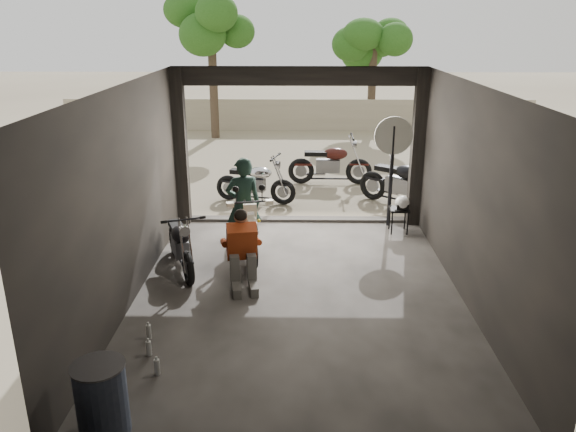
{
  "coord_description": "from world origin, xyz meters",
  "views": [
    {
      "loc": [
        -0.04,
        -7.71,
        4.04
      ],
      "look_at": [
        -0.17,
        0.6,
        1.13
      ],
      "focal_mm": 35.0,
      "sensor_mm": 36.0,
      "label": 1
    }
  ],
  "objects_px": {
    "main_bike": "(246,223)",
    "stool": "(399,212)",
    "outside_bike_c": "(402,179)",
    "rider": "(244,205)",
    "outside_bike_a": "(255,179)",
    "outside_bike_b": "(330,160)",
    "helmet": "(402,203)",
    "left_bike": "(180,240)",
    "oil_drum": "(102,400)",
    "sign_post": "(392,154)",
    "mechanic": "(243,253)"
  },
  "relations": [
    {
      "from": "mechanic",
      "to": "outside_bike_c",
      "type": "bearing_deg",
      "value": 42.11
    },
    {
      "from": "main_bike",
      "to": "stool",
      "type": "bearing_deg",
      "value": 7.93
    },
    {
      "from": "rider",
      "to": "sign_post",
      "type": "xyz_separation_m",
      "value": [
        2.86,
        1.28,
        0.65
      ]
    },
    {
      "from": "helmet",
      "to": "sign_post",
      "type": "height_order",
      "value": "sign_post"
    },
    {
      "from": "oil_drum",
      "to": "mechanic",
      "type": "bearing_deg",
      "value": 71.38
    },
    {
      "from": "left_bike",
      "to": "oil_drum",
      "type": "height_order",
      "value": "left_bike"
    },
    {
      "from": "outside_bike_b",
      "to": "oil_drum",
      "type": "xyz_separation_m",
      "value": [
        -2.82,
        -9.41,
        -0.23
      ]
    },
    {
      "from": "outside_bike_a",
      "to": "stool",
      "type": "distance_m",
      "value": 3.58
    },
    {
      "from": "outside_bike_a",
      "to": "oil_drum",
      "type": "height_order",
      "value": "outside_bike_a"
    },
    {
      "from": "outside_bike_b",
      "to": "outside_bike_c",
      "type": "bearing_deg",
      "value": -138.72
    },
    {
      "from": "left_bike",
      "to": "main_bike",
      "type": "bearing_deg",
      "value": 10.73
    },
    {
      "from": "outside_bike_b",
      "to": "oil_drum",
      "type": "height_order",
      "value": "outside_bike_b"
    },
    {
      "from": "outside_bike_a",
      "to": "stool",
      "type": "relative_size",
      "value": 3.26
    },
    {
      "from": "outside_bike_c",
      "to": "rider",
      "type": "relative_size",
      "value": 1.09
    },
    {
      "from": "main_bike",
      "to": "outside_bike_c",
      "type": "bearing_deg",
      "value": 27.74
    },
    {
      "from": "mechanic",
      "to": "helmet",
      "type": "relative_size",
      "value": 4.1
    },
    {
      "from": "outside_bike_a",
      "to": "mechanic",
      "type": "distance_m",
      "value": 4.48
    },
    {
      "from": "sign_post",
      "to": "stool",
      "type": "bearing_deg",
      "value": -88.92
    },
    {
      "from": "stool",
      "to": "helmet",
      "type": "bearing_deg",
      "value": -46.84
    },
    {
      "from": "oil_drum",
      "to": "main_bike",
      "type": "bearing_deg",
      "value": 77.41
    },
    {
      "from": "stool",
      "to": "rider",
      "type": "bearing_deg",
      "value": -163.2
    },
    {
      "from": "stool",
      "to": "oil_drum",
      "type": "xyz_separation_m",
      "value": [
        -4.0,
        -5.86,
        -0.04
      ]
    },
    {
      "from": "main_bike",
      "to": "sign_post",
      "type": "relative_size",
      "value": 0.79
    },
    {
      "from": "left_bike",
      "to": "sign_post",
      "type": "xyz_separation_m",
      "value": [
        3.86,
        2.18,
        0.99
      ]
    },
    {
      "from": "outside_bike_b",
      "to": "outside_bike_c",
      "type": "distance_m",
      "value": 2.38
    },
    {
      "from": "outside_bike_b",
      "to": "mechanic",
      "type": "distance_m",
      "value": 6.3
    },
    {
      "from": "left_bike",
      "to": "sign_post",
      "type": "height_order",
      "value": "sign_post"
    },
    {
      "from": "stool",
      "to": "sign_post",
      "type": "bearing_deg",
      "value": 110.52
    },
    {
      "from": "outside_bike_a",
      "to": "rider",
      "type": "relative_size",
      "value": 0.96
    },
    {
      "from": "left_bike",
      "to": "oil_drum",
      "type": "xyz_separation_m",
      "value": [
        0.0,
        -4.05,
        -0.14
      ]
    },
    {
      "from": "left_bike",
      "to": "rider",
      "type": "bearing_deg",
      "value": 20.63
    },
    {
      "from": "left_bike",
      "to": "stool",
      "type": "distance_m",
      "value": 4.39
    },
    {
      "from": "outside_bike_b",
      "to": "main_bike",
      "type": "bearing_deg",
      "value": 160.59
    },
    {
      "from": "helmet",
      "to": "outside_bike_c",
      "type": "bearing_deg",
      "value": 74.11
    },
    {
      "from": "rider",
      "to": "stool",
      "type": "relative_size",
      "value": 3.4
    },
    {
      "from": "left_bike",
      "to": "outside_bike_a",
      "type": "distance_m",
      "value": 3.9
    },
    {
      "from": "oil_drum",
      "to": "sign_post",
      "type": "height_order",
      "value": "sign_post"
    },
    {
      "from": "stool",
      "to": "mechanic",
      "type": "bearing_deg",
      "value": -138.75
    },
    {
      "from": "outside_bike_b",
      "to": "stool",
      "type": "bearing_deg",
      "value": -160.41
    },
    {
      "from": "rider",
      "to": "helmet",
      "type": "distance_m",
      "value": 3.17
    },
    {
      "from": "main_bike",
      "to": "sign_post",
      "type": "bearing_deg",
      "value": 15.04
    },
    {
      "from": "outside_bike_c",
      "to": "oil_drum",
      "type": "distance_m",
      "value": 8.75
    },
    {
      "from": "main_bike",
      "to": "oil_drum",
      "type": "height_order",
      "value": "main_bike"
    },
    {
      "from": "left_bike",
      "to": "stool",
      "type": "xyz_separation_m",
      "value": [
        4.0,
        1.81,
        -0.1
      ]
    },
    {
      "from": "outside_bike_a",
      "to": "outside_bike_b",
      "type": "distance_m",
      "value": 2.42
    },
    {
      "from": "rider",
      "to": "oil_drum",
      "type": "xyz_separation_m",
      "value": [
        -1.0,
        -4.95,
        -0.47
      ]
    },
    {
      "from": "left_bike",
      "to": "stool",
      "type": "bearing_deg",
      "value": 2.73
    },
    {
      "from": "left_bike",
      "to": "outside_bike_a",
      "type": "xyz_separation_m",
      "value": [
        1.0,
        3.77,
        0.03
      ]
    },
    {
      "from": "left_bike",
      "to": "outside_bike_c",
      "type": "relative_size",
      "value": 0.83
    },
    {
      "from": "outside_bike_a",
      "to": "sign_post",
      "type": "height_order",
      "value": "sign_post"
    }
  ]
}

